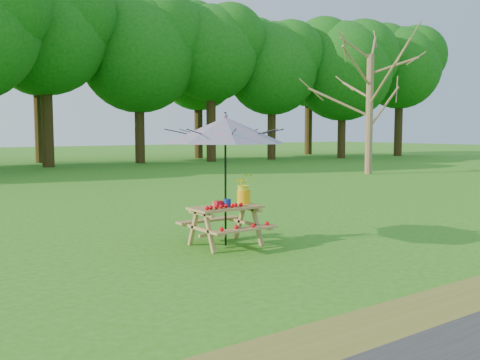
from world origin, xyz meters
TOP-DOWN VIEW (x-y plane):
  - ground at (0.00, 0.00)m, footprint 120.00×120.00m
  - treeline at (0.00, 22.00)m, footprint 60.00×12.00m
  - bare_tree at (9.67, 10.07)m, footprint 7.17×7.17m
  - picnic_table at (-3.90, 1.36)m, footprint 1.20×1.32m
  - patio_umbrella at (-3.90, 1.36)m, footprint 2.70×2.70m
  - produce_bins at (-3.95, 1.38)m, footprint 0.26×0.35m
  - tomatoes_row at (-4.05, 1.18)m, footprint 0.77×0.13m
  - flower_bucket at (-3.45, 1.45)m, footprint 0.37×0.34m

SIDE VIEW (x-z plane):
  - ground at x=0.00m, z-range 0.00..0.00m
  - picnic_table at x=-3.90m, z-range -0.01..0.66m
  - tomatoes_row at x=-4.05m, z-range 0.67..0.74m
  - produce_bins at x=-3.95m, z-range 0.66..0.79m
  - flower_bucket at x=-3.45m, z-range 0.69..1.21m
  - patio_umbrella at x=-3.90m, z-range 0.82..3.07m
  - bare_tree at x=9.67m, z-range 1.32..13.59m
  - treeline at x=0.00m, z-range 0.00..16.00m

